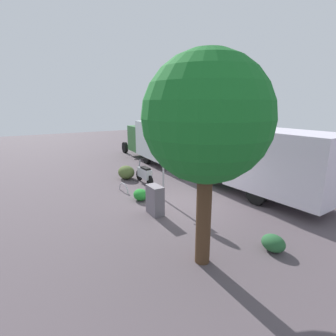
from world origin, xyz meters
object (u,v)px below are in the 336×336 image
Objects in this scene: box_truck_far at (156,139)px; bike_rack_hoop at (124,191)px; street_tree at (207,120)px; box_truck_near at (263,160)px; utility_cabinet at (155,200)px; motorcycle at (145,174)px; stop_sign at (163,151)px.

box_truck_far reaches higher than bike_rack_hoop.
box_truck_near is at bearing -63.41° from street_tree.
street_tree is 4.60m from utility_cabinet.
box_truck_far is 8.92× the size of bike_rack_hoop.
street_tree reaches higher than utility_cabinet.
bike_rack_hoop is at bearing -2.64° from street_tree.
motorcycle is 0.35× the size of street_tree.
bike_rack_hoop is at bearing 49.36° from box_truck_near.
motorcycle is 0.57× the size of stop_sign.
motorcycle is (-4.63, 3.12, -1.06)m from box_truck_far.
box_truck_near is 2.51× the size of stop_sign.
bike_rack_hoop is (6.36, -0.29, -3.68)m from street_tree.
stop_sign is 4.92m from street_tree.
box_truck_near reaches higher than utility_cabinet.
motorcycle is 2.13× the size of bike_rack_hoop.
box_truck_near is at bearing -114.70° from stop_sign.
bike_rack_hoop is at bearing 113.61° from motorcycle.
utility_cabinet is at bearing -6.41° from street_tree.
stop_sign is at bearing -16.98° from street_tree.
street_tree is (-11.62, 4.82, 2.10)m from box_truck_far.
bike_rack_hoop is at bearing 1.56° from utility_cabinet.
box_truck_near is 8.98m from box_truck_far.
box_truck_far is 9.46m from utility_cabinet.
box_truck_near reaches higher than motorcycle.
utility_cabinet is 3.07m from bike_rack_hoop.
motorcycle is 7.86m from street_tree.
box_truck_near is at bearing -174.34° from box_truck_far.
bike_rack_hoop is (-0.63, 1.41, -0.52)m from motorcycle.
box_truck_near is 6.44m from bike_rack_hoop.
stop_sign reaches higher than box_truck_far.
utility_cabinet reaches higher than bike_rack_hoop.
box_truck_far reaches higher than motorcycle.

